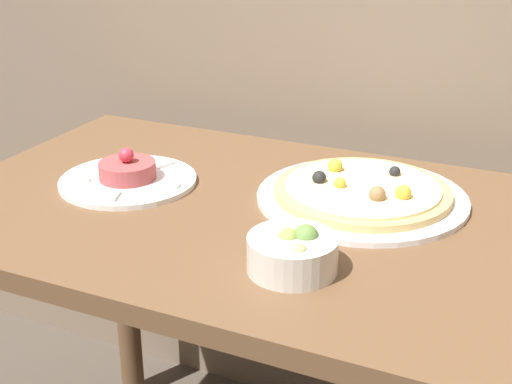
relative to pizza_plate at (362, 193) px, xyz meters
The scene contains 4 objects.
dining_table 0.20m from the pizza_plate, 134.59° to the right, with size 1.22×0.70×0.77m.
pizza_plate is the anchor object (origin of this frame).
tartare_plate 0.43m from the pizza_plate, 165.91° to the right, with size 0.26×0.26×0.07m.
small_bowl 0.29m from the pizza_plate, 93.55° to the right, with size 0.13×0.13×0.07m.
Camera 1 is at (0.42, -0.67, 1.28)m, focal length 50.00 mm.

